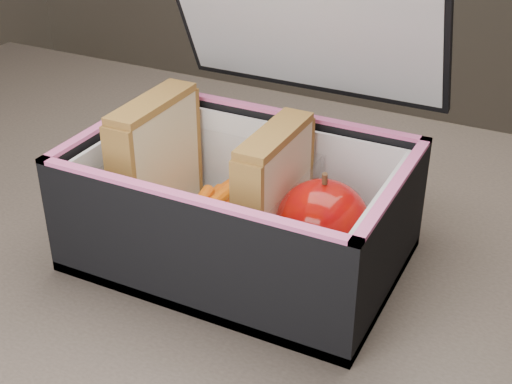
# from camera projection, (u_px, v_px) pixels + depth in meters

# --- Properties ---
(kitchen_table) EXTENTS (1.20, 0.80, 0.75)m
(kitchen_table) POSITION_uv_depth(u_px,v_px,m) (198.00, 333.00, 0.69)
(kitchen_table) COLOR #65554C
(kitchen_table) RESTS_ON ground
(lunch_bag) EXTENTS (0.28, 0.26, 0.27)m
(lunch_bag) POSITION_uv_depth(u_px,v_px,m) (243.00, 197.00, 0.62)
(lunch_bag) COLOR black
(lunch_bag) RESTS_ON kitchen_table
(plastic_tub) EXTENTS (0.17, 0.12, 0.07)m
(plastic_tub) POSITION_uv_depth(u_px,v_px,m) (214.00, 197.00, 0.64)
(plastic_tub) COLOR white
(plastic_tub) RESTS_ON lunch_bag
(sandwich_left) EXTENTS (0.03, 0.10, 0.12)m
(sandwich_left) POSITION_uv_depth(u_px,v_px,m) (156.00, 158.00, 0.65)
(sandwich_left) COLOR beige
(sandwich_left) RESTS_ON plastic_tub
(sandwich_right) EXTENTS (0.03, 0.10, 0.11)m
(sandwich_right) POSITION_uv_depth(u_px,v_px,m) (274.00, 190.00, 0.61)
(sandwich_right) COLOR beige
(sandwich_right) RESTS_ON plastic_tub
(carrot_sticks) EXTENTS (0.04, 0.17, 0.03)m
(carrot_sticks) POSITION_uv_depth(u_px,v_px,m) (212.00, 207.00, 0.66)
(carrot_sticks) COLOR orange
(carrot_sticks) RESTS_ON plastic_tub
(paper_napkin) EXTENTS (0.08, 0.09, 0.01)m
(paper_napkin) POSITION_uv_depth(u_px,v_px,m) (317.00, 260.00, 0.61)
(paper_napkin) COLOR white
(paper_napkin) RESTS_ON lunch_bag
(red_apple) EXTENTS (0.09, 0.09, 0.08)m
(red_apple) POSITION_uv_depth(u_px,v_px,m) (322.00, 222.00, 0.59)
(red_apple) COLOR #94030D
(red_apple) RESTS_ON paper_napkin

